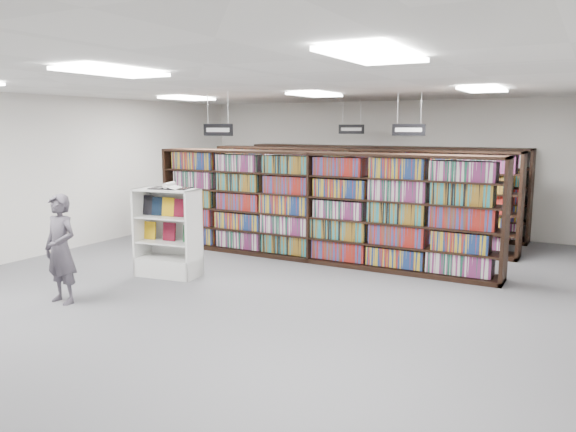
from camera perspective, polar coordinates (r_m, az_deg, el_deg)
The scene contains 18 objects.
floor at distance 9.27m, azimuth -2.88°, elevation -7.04°, with size 12.00×12.00×0.00m, color #58575C.
ceiling at distance 8.93m, azimuth -3.05°, elevation 13.10°, with size 10.00×12.00×0.10m, color silver.
wall_back at distance 14.39m, azimuth 9.76°, elevation 5.07°, with size 10.00×0.10×3.20m, color silver.
wall_left at distance 12.34m, azimuth -23.17°, elevation 3.83°, with size 0.10×12.00×3.20m, color silver.
bookshelf_row_near at distance 10.76m, azimuth 2.67°, elevation 0.94°, with size 7.00×0.60×2.10m.
bookshelf_row_mid at distance 12.58m, azimuth 6.70°, elevation 2.06°, with size 7.00×0.60×2.10m.
bookshelf_row_far at distance 14.15m, azimuth 9.31°, elevation 2.78°, with size 7.00×0.60×2.10m.
aisle_sign_left at distance 10.57m, azimuth -7.12°, elevation 8.79°, with size 0.65×0.02×0.80m.
aisle_sign_right at distance 11.04m, azimuth 12.16°, elevation 8.67°, with size 0.65×0.02×0.80m.
aisle_sign_center at distance 13.60m, azimuth 6.45°, elevation 8.85°, with size 0.65×0.02×0.80m.
troffer_front_center at distance 6.58m, azimuth -17.39°, elevation 13.82°, with size 0.60×1.20×0.04m, color white.
troffer_front_right at distance 4.91m, azimuth 8.77°, elevation 15.88°, with size 0.60×1.20×0.04m, color white.
troffer_back_left at distance 12.29m, azimuth -10.17°, elevation 11.68°, with size 0.60×1.20×0.04m, color white.
troffer_back_center at distance 10.67m, azimuth 2.76°, elevation 12.23°, with size 0.60×1.20×0.04m, color white.
troffer_back_right at distance 9.73m, azimuth 19.20°, elevation 12.05°, with size 0.60×1.20×0.04m, color white.
endcap_display at distance 9.97m, azimuth -11.96°, elevation -3.10°, with size 1.15×0.69×1.52m.
open_book at distance 9.81m, azimuth -11.91°, elevation 2.91°, with size 0.75×0.56×0.13m.
shopper at distance 8.84m, azimuth -22.09°, elevation -3.13°, with size 0.59×0.39×1.61m, color #433F48.
Camera 1 is at (4.69, -7.57, 2.57)m, focal length 35.00 mm.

